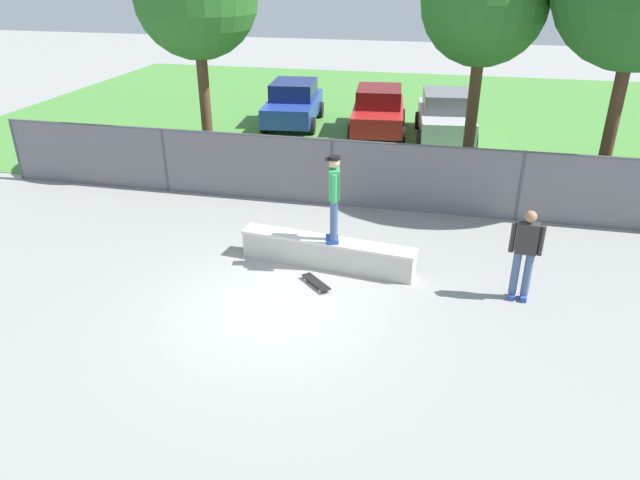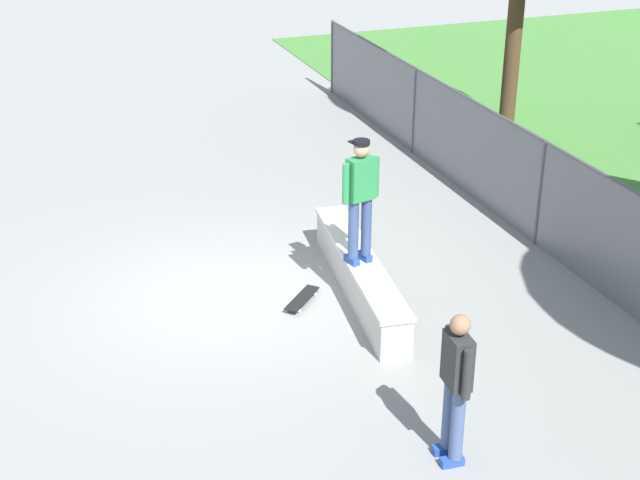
{
  "view_description": "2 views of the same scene",
  "coord_description": "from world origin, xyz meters",
  "px_view_note": "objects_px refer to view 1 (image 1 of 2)",
  "views": [
    {
      "loc": [
        2.87,
        -8.91,
        5.9
      ],
      "look_at": [
        0.6,
        1.18,
        0.92
      ],
      "focal_mm": 32.82,
      "sensor_mm": 36.0,
      "label": 1
    },
    {
      "loc": [
        11.7,
        -2.83,
        6.56
      ],
      "look_at": [
        0.25,
        1.37,
        0.81
      ],
      "focal_mm": 52.05,
      "sensor_mm": 36.0,
      "label": 2
    }
  ],
  "objects_px": {
    "tree_near_right": "(485,3)",
    "car_blue": "(293,103)",
    "car_silver": "(445,115)",
    "concrete_ledge": "(327,252)",
    "skateboard": "(316,282)",
    "bystander": "(525,251)",
    "skateboarder": "(334,195)",
    "car_red": "(378,111)"
  },
  "relations": [
    {
      "from": "tree_near_right",
      "to": "car_blue",
      "type": "distance_m",
      "value": 9.4
    },
    {
      "from": "car_silver",
      "to": "concrete_ledge",
      "type": "bearing_deg",
      "value": -101.27
    },
    {
      "from": "skateboard",
      "to": "bystander",
      "type": "bearing_deg",
      "value": 5.61
    },
    {
      "from": "skateboarder",
      "to": "tree_near_right",
      "type": "relative_size",
      "value": 0.28
    },
    {
      "from": "tree_near_right",
      "to": "bystander",
      "type": "bearing_deg",
      "value": -80.96
    },
    {
      "from": "car_blue",
      "to": "bystander",
      "type": "xyz_separation_m",
      "value": [
        7.6,
        -11.72,
        0.17
      ]
    },
    {
      "from": "car_blue",
      "to": "car_red",
      "type": "height_order",
      "value": "same"
    },
    {
      "from": "car_blue",
      "to": "car_red",
      "type": "xyz_separation_m",
      "value": [
        3.39,
        -0.49,
        0.0
      ]
    },
    {
      "from": "bystander",
      "to": "concrete_ledge",
      "type": "bearing_deg",
      "value": 172.62
    },
    {
      "from": "car_red",
      "to": "car_blue",
      "type": "bearing_deg",
      "value": 171.81
    },
    {
      "from": "concrete_ledge",
      "to": "car_red",
      "type": "relative_size",
      "value": 0.87
    },
    {
      "from": "tree_near_right",
      "to": "car_silver",
      "type": "relative_size",
      "value": 1.5
    },
    {
      "from": "tree_near_right",
      "to": "car_red",
      "type": "relative_size",
      "value": 1.5
    },
    {
      "from": "car_blue",
      "to": "bystander",
      "type": "distance_m",
      "value": 13.97
    },
    {
      "from": "concrete_ledge",
      "to": "skateboarder",
      "type": "bearing_deg",
      "value": -27.03
    },
    {
      "from": "car_silver",
      "to": "bystander",
      "type": "relative_size",
      "value": 2.39
    },
    {
      "from": "tree_near_right",
      "to": "skateboard",
      "type": "bearing_deg",
      "value": -113.12
    },
    {
      "from": "concrete_ledge",
      "to": "car_silver",
      "type": "distance_m",
      "value": 10.75
    },
    {
      "from": "skateboard",
      "to": "car_blue",
      "type": "height_order",
      "value": "car_blue"
    },
    {
      "from": "concrete_ledge",
      "to": "skateboard",
      "type": "relative_size",
      "value": 5.33
    },
    {
      "from": "skateboarder",
      "to": "skateboard",
      "type": "bearing_deg",
      "value": -102.99
    },
    {
      "from": "car_red",
      "to": "tree_near_right",
      "type": "bearing_deg",
      "value": -56.66
    },
    {
      "from": "concrete_ledge",
      "to": "car_blue",
      "type": "xyz_separation_m",
      "value": [
        -3.74,
        11.22,
        0.53
      ]
    },
    {
      "from": "concrete_ledge",
      "to": "bystander",
      "type": "distance_m",
      "value": 3.96
    },
    {
      "from": "bystander",
      "to": "car_red",
      "type": "bearing_deg",
      "value": 110.56
    },
    {
      "from": "concrete_ledge",
      "to": "bystander",
      "type": "relative_size",
      "value": 2.09
    },
    {
      "from": "tree_near_right",
      "to": "car_silver",
      "type": "distance_m",
      "value": 6.22
    },
    {
      "from": "concrete_ledge",
      "to": "car_silver",
      "type": "xyz_separation_m",
      "value": [
        2.1,
        10.53,
        0.53
      ]
    },
    {
      "from": "bystander",
      "to": "skateboarder",
      "type": "bearing_deg",
      "value": 173.5
    },
    {
      "from": "skateboard",
      "to": "car_blue",
      "type": "bearing_deg",
      "value": 107.01
    },
    {
      "from": "car_silver",
      "to": "car_blue",
      "type": "bearing_deg",
      "value": 173.27
    },
    {
      "from": "skateboarder",
      "to": "tree_near_right",
      "type": "bearing_deg",
      "value": 65.6
    },
    {
      "from": "tree_near_right",
      "to": "car_red",
      "type": "distance_m",
      "value": 7.09
    },
    {
      "from": "skateboard",
      "to": "bystander",
      "type": "distance_m",
      "value": 4.02
    },
    {
      "from": "concrete_ledge",
      "to": "car_red",
      "type": "xyz_separation_m",
      "value": [
        -0.35,
        10.73,
        0.53
      ]
    },
    {
      "from": "car_silver",
      "to": "tree_near_right",
      "type": "bearing_deg",
      "value": -80.85
    },
    {
      "from": "skateboard",
      "to": "bystander",
      "type": "height_order",
      "value": "bystander"
    },
    {
      "from": "skateboarder",
      "to": "bystander",
      "type": "relative_size",
      "value": 1.01
    },
    {
      "from": "tree_near_right",
      "to": "car_red",
      "type": "xyz_separation_m",
      "value": [
        -3.2,
        4.86,
        -4.05
      ]
    },
    {
      "from": "car_silver",
      "to": "skateboarder",
      "type": "bearing_deg",
      "value": -100.39
    },
    {
      "from": "concrete_ledge",
      "to": "car_silver",
      "type": "bearing_deg",
      "value": 78.73
    },
    {
      "from": "car_silver",
      "to": "car_red",
      "type": "bearing_deg",
      "value": 175.3
    }
  ]
}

